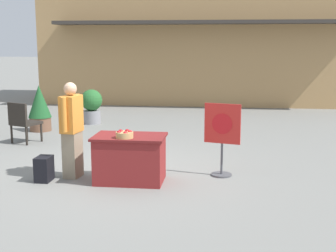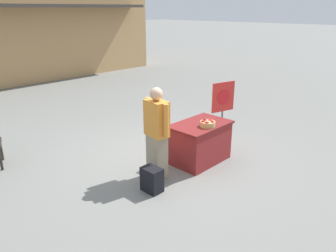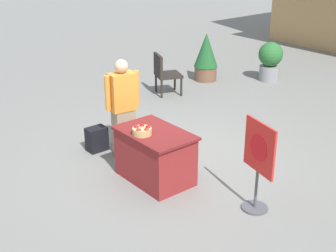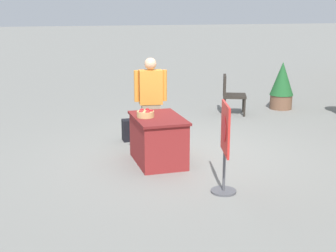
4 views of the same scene
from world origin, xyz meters
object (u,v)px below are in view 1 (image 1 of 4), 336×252
(person_visitor, at_px, (72,130))
(potted_plant_near_right, at_px, (92,105))
(display_table, at_px, (130,158))
(backpack, at_px, (44,169))
(apple_basket, at_px, (124,134))
(poster_board, at_px, (222,136))
(potted_plant_near_left, at_px, (40,108))
(patio_chair, at_px, (23,120))

(person_visitor, bearing_deg, potted_plant_near_right, 110.54)
(display_table, distance_m, backpack, 1.47)
(apple_basket, height_order, poster_board, poster_board)
(poster_board, distance_m, potted_plant_near_left, 6.00)
(display_table, xyz_separation_m, person_visitor, (-1.04, 0.14, 0.44))
(apple_basket, bearing_deg, poster_board, 25.43)
(person_visitor, distance_m, backpack, 0.81)
(person_visitor, height_order, potted_plant_near_left, person_visitor)
(apple_basket, relative_size, potted_plant_near_right, 0.29)
(backpack, height_order, patio_chair, patio_chair)
(apple_basket, distance_m, potted_plant_near_right, 6.01)
(display_table, bearing_deg, potted_plant_near_right, 112.49)
(person_visitor, xyz_separation_m, backpack, (-0.41, -0.29, -0.63))
(person_visitor, distance_m, potted_plant_near_right, 5.39)
(poster_board, relative_size, patio_chair, 1.34)
(backpack, height_order, potted_plant_near_right, potted_plant_near_right)
(poster_board, xyz_separation_m, patio_chair, (-4.58, 2.10, -0.18))
(display_table, relative_size, patio_chair, 1.25)
(display_table, distance_m, potted_plant_near_right, 5.83)
(poster_board, distance_m, potted_plant_near_right, 6.13)
(display_table, relative_size, person_visitor, 0.72)
(display_table, distance_m, person_visitor, 1.14)
(backpack, distance_m, potted_plant_near_right, 5.61)
(apple_basket, bearing_deg, potted_plant_near_right, 111.40)
(backpack, xyz_separation_m, patio_chair, (-1.61, 2.80, 0.33))
(display_table, bearing_deg, person_visitor, 172.27)
(display_table, height_order, backpack, display_table)
(display_table, distance_m, apple_basket, 0.50)
(display_table, xyz_separation_m, apple_basket, (-0.04, -0.20, 0.45))
(potted_plant_near_left, bearing_deg, display_table, -51.79)
(display_table, relative_size, poster_board, 0.93)
(backpack, distance_m, potted_plant_near_left, 4.69)
(patio_chair, bearing_deg, poster_board, -92.78)
(backpack, bearing_deg, potted_plant_near_right, 98.05)
(backpack, bearing_deg, potted_plant_near_left, 112.94)
(patio_chair, bearing_deg, backpack, -128.16)
(display_table, xyz_separation_m, potted_plant_near_right, (-2.23, 5.39, 0.14))
(poster_board, xyz_separation_m, potted_plant_near_left, (-4.79, 3.61, -0.09))
(backpack, bearing_deg, display_table, 6.07)
(apple_basket, bearing_deg, person_visitor, 161.10)
(backpack, bearing_deg, person_visitor, 35.75)
(backpack, bearing_deg, patio_chair, 120.00)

